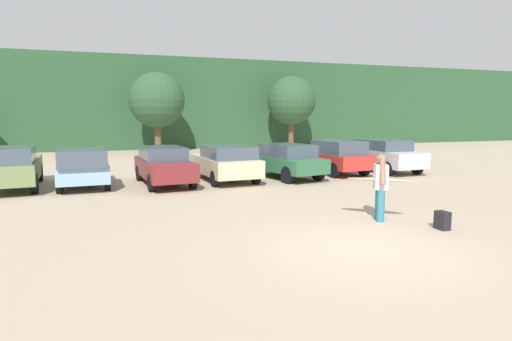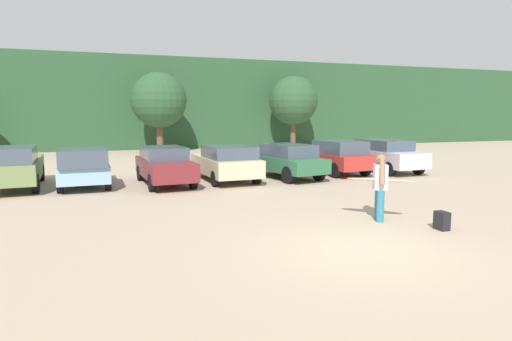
# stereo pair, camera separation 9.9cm
# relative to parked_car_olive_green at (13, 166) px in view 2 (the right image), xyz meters

# --- Properties ---
(ground_plane) EXTENTS (120.00, 120.00, 0.00)m
(ground_plane) POSITION_rel_parked_car_olive_green_xyz_m (8.31, -10.70, -0.87)
(ground_plane) COLOR tan
(hillside_ridge) EXTENTS (108.00, 12.00, 7.54)m
(hillside_ridge) POSITION_rel_parked_car_olive_green_xyz_m (8.31, 23.53, 2.90)
(hillside_ridge) COLOR #284C2D
(hillside_ridge) RESTS_ON ground_plane
(tree_center) EXTENTS (4.10, 4.10, 5.95)m
(tree_center) POSITION_rel_parked_car_olive_green_xyz_m (7.07, 14.56, 3.00)
(tree_center) COLOR brown
(tree_center) RESTS_ON ground_plane
(tree_ridge_back) EXTENTS (4.05, 4.05, 6.02)m
(tree_ridge_back) POSITION_rel_parked_car_olive_green_xyz_m (18.14, 15.04, 3.11)
(tree_ridge_back) COLOR brown
(tree_ridge_back) RESTS_ON ground_plane
(parked_car_olive_green) EXTENTS (2.18, 4.92, 1.66)m
(parked_car_olive_green) POSITION_rel_parked_car_olive_green_xyz_m (0.00, 0.00, 0.00)
(parked_car_olive_green) COLOR #6B7F4C
(parked_car_olive_green) RESTS_ON ground_plane
(parked_car_sky_blue) EXTENTS (1.99, 4.22, 1.55)m
(parked_car_sky_blue) POSITION_rel_parked_car_olive_green_xyz_m (2.51, -0.46, -0.06)
(parked_car_sky_blue) COLOR #84ADD1
(parked_car_sky_blue) RESTS_ON ground_plane
(parked_car_maroon) EXTENTS (2.04, 4.50, 1.52)m
(parked_car_maroon) POSITION_rel_parked_car_olive_green_xyz_m (5.55, -0.69, -0.07)
(parked_car_maroon) COLOR maroon
(parked_car_maroon) RESTS_ON ground_plane
(parked_car_champagne) EXTENTS (2.18, 4.48, 1.51)m
(parked_car_champagne) POSITION_rel_parked_car_olive_green_xyz_m (8.13, -0.59, -0.07)
(parked_car_champagne) COLOR beige
(parked_car_champagne) RESTS_ON ground_plane
(parked_car_forest_green) EXTENTS (2.57, 4.48, 1.52)m
(parked_car_forest_green) POSITION_rel_parked_car_olive_green_xyz_m (10.86, -0.71, -0.06)
(parked_car_forest_green) COLOR #2D6642
(parked_car_forest_green) RESTS_ON ground_plane
(parked_car_red) EXTENTS (2.16, 4.40, 1.60)m
(parked_car_red) POSITION_rel_parked_car_olive_green_xyz_m (13.66, -0.09, -0.03)
(parked_car_red) COLOR #B72D28
(parked_car_red) RESTS_ON ground_plane
(parked_car_silver) EXTENTS (2.01, 4.47, 1.58)m
(parked_car_silver) POSITION_rel_parked_car_olive_green_xyz_m (16.36, -0.19, -0.03)
(parked_car_silver) COLOR silver
(parked_car_silver) RESTS_ON ground_plane
(person_adult) EXTENTS (0.48, 0.73, 1.77)m
(person_adult) POSITION_rel_parked_car_olive_green_xyz_m (10.18, -8.64, 0.13)
(person_adult) COLOR teal
(person_adult) RESTS_ON ground_plane
(surfboard_cream) EXTENTS (1.63, 1.53, 0.15)m
(surfboard_cream) POSITION_rel_parked_car_olive_green_xyz_m (10.21, -8.58, 0.21)
(surfboard_cream) COLOR beige
(backpack_dropped) EXTENTS (0.24, 0.34, 0.45)m
(backpack_dropped) POSITION_rel_parked_car_olive_green_xyz_m (11.08, -9.93, -0.65)
(backpack_dropped) COLOR black
(backpack_dropped) RESTS_ON ground_plane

